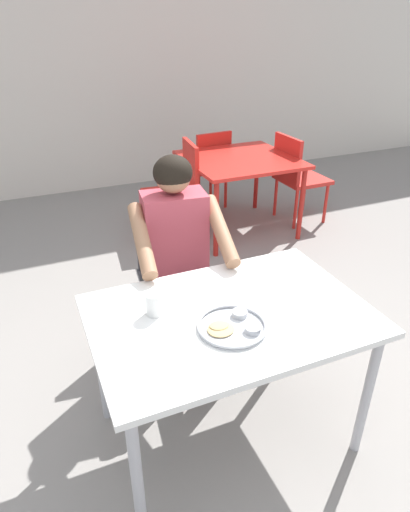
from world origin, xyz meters
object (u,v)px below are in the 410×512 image
chair_red_far (209,164)px  chair_foreground (171,267)px  chair_red_right (296,173)px  diner_foreground (179,249)px  table_foreground (230,327)px  chair_red_left (178,186)px  thali_tray (233,326)px  table_background_red (240,166)px  drinking_cup (154,303)px

chair_red_far → chair_foreground: bearing=-119.6°
chair_red_right → chair_foreground: bearing=-144.0°
diner_foreground → chair_red_right: bearing=40.1°
diner_foreground → table_foreground: bearing=-90.1°
chair_red_left → table_foreground: bearing=-104.3°
table_foreground → chair_red_left: bearing=75.7°
chair_foreground → chair_red_right: chair_red_right is taller
chair_foreground → diner_foreground: bearing=-95.5°
chair_red_left → chair_red_far: bearing=46.5°
chair_red_left → chair_red_far: chair_red_left is taller
thali_tray → chair_foreground: chair_foreground is taller
table_background_red → chair_red_left: bearing=175.3°
drinking_cup → chair_red_far: bearing=62.1°
table_background_red → chair_red_right: chair_red_right is taller
table_background_red → drinking_cup: bearing=-125.6°
table_foreground → chair_red_left: (0.55, 2.16, -0.15)m
chair_foreground → table_background_red: 1.69m
chair_red_right → drinking_cup: bearing=-135.8°
table_foreground → chair_red_far: bearing=68.2°
chair_red_left → chair_red_far: 0.78m
chair_red_right → chair_red_far: bearing=134.9°
diner_foreground → chair_foreground: bearing=84.5°
thali_tray → chair_red_right: 2.82m
chair_red_far → chair_red_right: bearing=-45.1°
drinking_cup → chair_red_right: (2.02, 1.97, -0.29)m
diner_foreground → chair_red_left: size_ratio=1.38×
table_background_red → chair_red_far: 0.64m
chair_foreground → chair_red_far: size_ratio=1.02×
diner_foreground → chair_red_far: 2.38m
thali_tray → drinking_cup: size_ratio=2.83×
thali_tray → chair_foreground: (0.06, 0.94, -0.25)m
chair_foreground → table_background_red: size_ratio=0.88×
diner_foreground → chair_red_right: diner_foreground is taller
drinking_cup → chair_red_left: 2.23m
table_foreground → thali_tray: bearing=-110.9°
drinking_cup → chair_red_far: size_ratio=0.12×
thali_tray → table_foreground: bearing=69.1°
thali_tray → table_background_red: 2.50m
thali_tray → table_background_red: (1.17, 2.21, -0.10)m
table_background_red → chair_foreground: bearing=-131.2°
chair_red_right → chair_red_far: 0.91m
table_foreground → chair_foreground: (0.02, 0.84, -0.16)m
chair_foreground → diner_foreground: 0.32m
thali_tray → table_background_red: bearing=62.1°
chair_red_left → chair_red_right: (1.18, -0.07, -0.01)m
table_foreground → chair_red_far: size_ratio=1.42×
diner_foreground → chair_red_right: 2.27m
table_foreground → table_background_red: 2.40m
table_background_red → chair_red_left: (-0.58, 0.05, -0.13)m
chair_red_left → chair_red_far: size_ratio=1.07×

